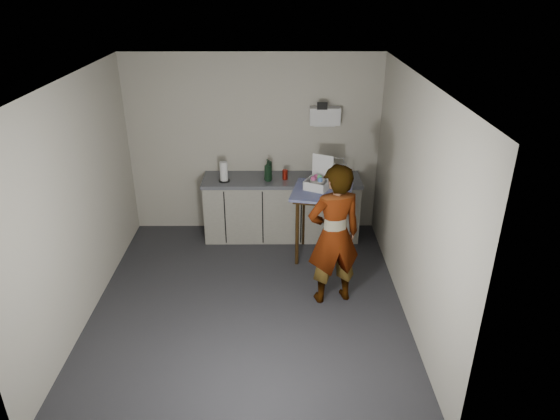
{
  "coord_description": "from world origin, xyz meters",
  "views": [
    {
      "loc": [
        0.34,
        -4.88,
        3.53
      ],
      "look_at": [
        0.37,
        0.45,
        1.0
      ],
      "focal_mm": 32.0,
      "sensor_mm": 36.0,
      "label": 1
    }
  ],
  "objects_px": {
    "soda_can": "(285,175)",
    "dark_bottle": "(269,170)",
    "side_table": "(322,199)",
    "kitchen_counter": "(282,209)",
    "standing_man": "(334,235)",
    "dish_rack": "(331,175)",
    "paper_towel": "(224,172)",
    "soap_bottle": "(268,170)",
    "bakery_box": "(318,181)"
  },
  "relations": [
    {
      "from": "kitchen_counter",
      "to": "standing_man",
      "type": "xyz_separation_m",
      "value": [
        0.58,
        -1.61,
        0.43
      ]
    },
    {
      "from": "kitchen_counter",
      "to": "paper_towel",
      "type": "xyz_separation_m",
      "value": [
        -0.81,
        -0.1,
        0.62
      ]
    },
    {
      "from": "soap_bottle",
      "to": "soda_can",
      "type": "relative_size",
      "value": 2.23
    },
    {
      "from": "kitchen_counter",
      "to": "bakery_box",
      "type": "height_order",
      "value": "bakery_box"
    },
    {
      "from": "kitchen_counter",
      "to": "dish_rack",
      "type": "relative_size",
      "value": 5.57
    },
    {
      "from": "kitchen_counter",
      "to": "standing_man",
      "type": "relative_size",
      "value": 1.31
    },
    {
      "from": "side_table",
      "to": "dish_rack",
      "type": "bearing_deg",
      "value": 84.71
    },
    {
      "from": "standing_man",
      "to": "soda_can",
      "type": "distance_m",
      "value": 1.67
    },
    {
      "from": "soap_bottle",
      "to": "bakery_box",
      "type": "height_order",
      "value": "bakery_box"
    },
    {
      "from": "kitchen_counter",
      "to": "side_table",
      "type": "distance_m",
      "value": 0.9
    },
    {
      "from": "kitchen_counter",
      "to": "soda_can",
      "type": "xyz_separation_m",
      "value": [
        0.05,
        -0.04,
        0.55
      ]
    },
    {
      "from": "side_table",
      "to": "paper_towel",
      "type": "relative_size",
      "value": 3.48
    },
    {
      "from": "kitchen_counter",
      "to": "dish_rack",
      "type": "height_order",
      "value": "dish_rack"
    },
    {
      "from": "side_table",
      "to": "dish_rack",
      "type": "xyz_separation_m",
      "value": [
        0.17,
        0.55,
        0.12
      ]
    },
    {
      "from": "side_table",
      "to": "standing_man",
      "type": "xyz_separation_m",
      "value": [
        0.05,
        -1.01,
        0.0
      ]
    },
    {
      "from": "soda_can",
      "to": "dark_bottle",
      "type": "xyz_separation_m",
      "value": [
        -0.22,
        0.05,
        0.05
      ]
    },
    {
      "from": "soda_can",
      "to": "dark_bottle",
      "type": "distance_m",
      "value": 0.23
    },
    {
      "from": "side_table",
      "to": "dish_rack",
      "type": "height_order",
      "value": "dish_rack"
    },
    {
      "from": "standing_man",
      "to": "paper_towel",
      "type": "bearing_deg",
      "value": -62.09
    },
    {
      "from": "soap_bottle",
      "to": "soda_can",
      "type": "bearing_deg",
      "value": 12.47
    },
    {
      "from": "dark_bottle",
      "to": "dish_rack",
      "type": "distance_m",
      "value": 0.87
    },
    {
      "from": "side_table",
      "to": "bakery_box",
      "type": "xyz_separation_m",
      "value": [
        -0.05,
        0.09,
        0.22
      ]
    },
    {
      "from": "dish_rack",
      "to": "dark_bottle",
      "type": "bearing_deg",
      "value": 175.66
    },
    {
      "from": "side_table",
      "to": "soda_can",
      "type": "relative_size",
      "value": 7.07
    },
    {
      "from": "soap_bottle",
      "to": "dish_rack",
      "type": "relative_size",
      "value": 0.77
    },
    {
      "from": "dish_rack",
      "to": "paper_towel",
      "type": "bearing_deg",
      "value": -178.08
    },
    {
      "from": "bakery_box",
      "to": "side_table",
      "type": "bearing_deg",
      "value": -32.86
    },
    {
      "from": "side_table",
      "to": "soda_can",
      "type": "xyz_separation_m",
      "value": [
        -0.48,
        0.56,
        0.13
      ]
    },
    {
      "from": "soap_bottle",
      "to": "dish_rack",
      "type": "distance_m",
      "value": 0.89
    },
    {
      "from": "paper_towel",
      "to": "kitchen_counter",
      "type": "bearing_deg",
      "value": 7.15
    },
    {
      "from": "paper_towel",
      "to": "bakery_box",
      "type": "bearing_deg",
      "value": -17.84
    },
    {
      "from": "dark_bottle",
      "to": "standing_man",
      "type": "bearing_deg",
      "value": -65.22
    },
    {
      "from": "standing_man",
      "to": "soda_can",
      "type": "xyz_separation_m",
      "value": [
        -0.53,
        1.58,
        0.12
      ]
    },
    {
      "from": "soda_can",
      "to": "dark_bottle",
      "type": "height_order",
      "value": "dark_bottle"
    },
    {
      "from": "paper_towel",
      "to": "dish_rack",
      "type": "xyz_separation_m",
      "value": [
        1.5,
        0.05,
        -0.07
      ]
    },
    {
      "from": "standing_man",
      "to": "dark_bottle",
      "type": "xyz_separation_m",
      "value": [
        -0.75,
        1.63,
        0.17
      ]
    },
    {
      "from": "soda_can",
      "to": "side_table",
      "type": "bearing_deg",
      "value": -49.68
    },
    {
      "from": "soap_bottle",
      "to": "paper_towel",
      "type": "relative_size",
      "value": 1.1
    },
    {
      "from": "kitchen_counter",
      "to": "dark_bottle",
      "type": "xyz_separation_m",
      "value": [
        -0.17,
        0.01,
        0.6
      ]
    },
    {
      "from": "standing_man",
      "to": "kitchen_counter",
      "type": "bearing_deg",
      "value": -84.84
    },
    {
      "from": "soap_bottle",
      "to": "side_table",
      "type": "bearing_deg",
      "value": -35.57
    },
    {
      "from": "dark_bottle",
      "to": "dish_rack",
      "type": "xyz_separation_m",
      "value": [
        0.86,
        -0.07,
        -0.06
      ]
    },
    {
      "from": "soap_bottle",
      "to": "paper_towel",
      "type": "bearing_deg",
      "value": -178.88
    },
    {
      "from": "side_table",
      "to": "bakery_box",
      "type": "relative_size",
      "value": 2.37
    },
    {
      "from": "kitchen_counter",
      "to": "standing_man",
      "type": "bearing_deg",
      "value": -70.29
    },
    {
      "from": "kitchen_counter",
      "to": "dark_bottle",
      "type": "distance_m",
      "value": 0.63
    },
    {
      "from": "side_table",
      "to": "paper_towel",
      "type": "xyz_separation_m",
      "value": [
        -1.33,
        0.5,
        0.19
      ]
    },
    {
      "from": "kitchen_counter",
      "to": "bakery_box",
      "type": "xyz_separation_m",
      "value": [
        0.47,
        -0.51,
        0.64
      ]
    },
    {
      "from": "dish_rack",
      "to": "bakery_box",
      "type": "relative_size",
      "value": 0.97
    },
    {
      "from": "kitchen_counter",
      "to": "standing_man",
      "type": "height_order",
      "value": "standing_man"
    }
  ]
}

